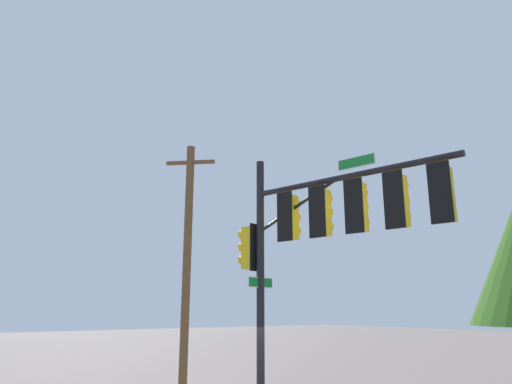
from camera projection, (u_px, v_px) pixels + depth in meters
signal_pole_assembly at (323, 230)px, 10.95m from camera, size 5.75×1.92×6.78m
utility_pole at (187, 263)px, 16.29m from camera, size 1.33×1.39×8.76m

